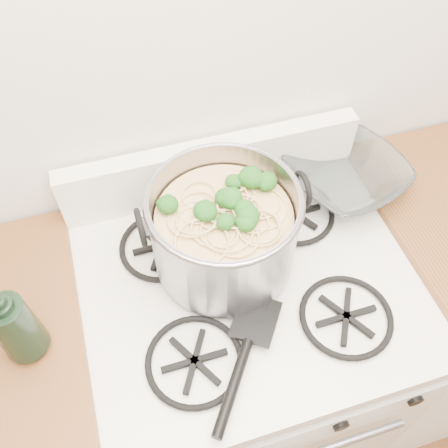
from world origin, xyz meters
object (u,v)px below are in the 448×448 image
gas_range (243,362)px  spatula (256,318)px  stock_pot (224,231)px  glass_bowl (344,180)px  bottle (12,321)px

gas_range → spatula: (-0.02, -0.10, 0.50)m
stock_pot → glass_bowl: bearing=19.2°
stock_pot → bottle: bearing=-168.3°
gas_range → spatula: size_ratio=2.98×
stock_pot → spatula: (0.02, -0.17, -0.09)m
gas_range → spatula: spatula is taller
gas_range → spatula: 0.51m
spatula → glass_bowl: 0.46m
gas_range → bottle: 0.77m
stock_pot → gas_range: bearing=-61.2°
gas_range → glass_bowl: size_ratio=7.97×
spatula → glass_bowl: glass_bowl is taller
spatula → bottle: bottle is taller
bottle → glass_bowl: bearing=22.4°
stock_pot → bottle: 0.46m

